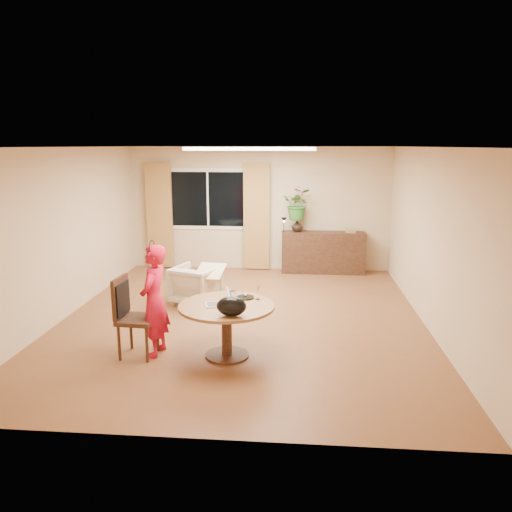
{
  "coord_description": "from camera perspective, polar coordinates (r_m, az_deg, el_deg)",
  "views": [
    {
      "loc": [
        0.84,
        -7.28,
        2.63
      ],
      "look_at": [
        0.23,
        -0.2,
        1.04
      ],
      "focal_mm": 35.0,
      "sensor_mm": 36.0,
      "label": 1
    }
  ],
  "objects": [
    {
      "name": "wall_right",
      "position": [
        7.64,
        19.35,
        1.85
      ],
      "size": [
        0.0,
        6.5,
        6.5
      ],
      "primitive_type": "plane",
      "rotation": [
        1.57,
        0.0,
        -1.57
      ],
      "color": "tan",
      "rests_on": "floor"
    },
    {
      "name": "armchair",
      "position": [
        8.49,
        -6.91,
        -3.27
      ],
      "size": [
        0.89,
        0.9,
        0.65
      ],
      "primitive_type": "imported",
      "rotation": [
        0.0,
        0.0,
        2.8
      ],
      "color": "beige",
      "rests_on": "floor"
    },
    {
      "name": "vase",
      "position": [
        10.42,
        4.72,
        3.46
      ],
      "size": [
        0.3,
        0.3,
        0.25
      ],
      "primitive_type": "imported",
      "rotation": [
        0.0,
        0.0,
        -0.29
      ],
      "color": "black",
      "rests_on": "sideboard"
    },
    {
      "name": "desk_lamp",
      "position": [
        10.37,
        3.2,
        3.63
      ],
      "size": [
        0.16,
        0.16,
        0.32
      ],
      "primitive_type": null,
      "rotation": [
        0.0,
        0.0,
        -0.3
      ],
      "color": "black",
      "rests_on": "sideboard"
    },
    {
      "name": "dining_chair",
      "position": [
        6.49,
        -13.38,
        -6.82
      ],
      "size": [
        0.53,
        0.49,
        1.02
      ],
      "primitive_type": null,
      "rotation": [
        0.0,
        0.0,
        -0.08
      ],
      "color": "black",
      "rests_on": "floor"
    },
    {
      "name": "ceiling",
      "position": [
        7.33,
        -1.67,
        12.35
      ],
      "size": [
        6.5,
        6.5,
        0.0
      ],
      "primitive_type": "plane",
      "rotation": [
        3.14,
        0.0,
        0.0
      ],
      "color": "white",
      "rests_on": "wall_back"
    },
    {
      "name": "bouquet",
      "position": [
        10.36,
        4.82,
        5.94
      ],
      "size": [
        0.64,
        0.57,
        0.66
      ],
      "primitive_type": "imported",
      "rotation": [
        0.0,
        0.0,
        -0.09
      ],
      "color": "#396C28",
      "rests_on": "vase"
    },
    {
      "name": "floor",
      "position": [
        7.78,
        -1.55,
        -7.16
      ],
      "size": [
        6.5,
        6.5,
        0.0
      ],
      "primitive_type": "plane",
      "color": "brown",
      "rests_on": "ground"
    },
    {
      "name": "pot_lid",
      "position": [
        6.49,
        -1.21,
        -4.67
      ],
      "size": [
        0.28,
        0.28,
        0.04
      ],
      "primitive_type": null,
      "rotation": [
        0.0,
        0.0,
        -0.28
      ],
      "color": "white",
      "rests_on": "dining_table"
    },
    {
      "name": "book_stack",
      "position": [
        10.49,
        10.77,
        2.89
      ],
      "size": [
        0.22,
        0.18,
        0.09
      ],
      "primitive_type": null,
      "rotation": [
        0.0,
        0.0,
        0.12
      ],
      "color": "#906B49",
      "rests_on": "sideboard"
    },
    {
      "name": "wine_glass",
      "position": [
        6.41,
        0.21,
        -4.2
      ],
      "size": [
        0.08,
        0.08,
        0.19
      ],
      "primitive_type": null,
      "rotation": [
        0.0,
        0.0,
        0.32
      ],
      "color": "white",
      "rests_on": "dining_table"
    },
    {
      "name": "curtain_right",
      "position": [
        10.58,
        0.06,
        4.51
      ],
      "size": [
        0.55,
        0.08,
        2.25
      ],
      "primitive_type": "cube",
      "color": "olive",
      "rests_on": "wall_back"
    },
    {
      "name": "child",
      "position": [
        6.42,
        -11.56,
        -5.02
      ],
      "size": [
        0.55,
        0.39,
        1.43
      ],
      "primitive_type": "imported",
      "rotation": [
        0.0,
        0.0,
        -1.65
      ],
      "color": "#B6190E",
      "rests_on": "floor"
    },
    {
      "name": "laptop",
      "position": [
        6.21,
        -4.36,
        -4.61
      ],
      "size": [
        0.39,
        0.31,
        0.22
      ],
      "primitive_type": null,
      "rotation": [
        0.0,
        0.0,
        0.29
      ],
      "color": "#B7B7BC",
      "rests_on": "dining_table"
    },
    {
      "name": "window",
      "position": [
        10.75,
        -5.52,
        6.49
      ],
      "size": [
        1.7,
        0.03,
        1.3
      ],
      "color": "white",
      "rests_on": "wall_back"
    },
    {
      "name": "tumbler",
      "position": [
        6.45,
        -2.65,
        -4.49
      ],
      "size": [
        0.09,
        0.09,
        0.11
      ],
      "primitive_type": null,
      "rotation": [
        0.0,
        0.0,
        -0.24
      ],
      "color": "white",
      "rests_on": "dining_table"
    },
    {
      "name": "handbag",
      "position": [
        5.81,
        -2.83,
        -5.76
      ],
      "size": [
        0.4,
        0.31,
        0.23
      ],
      "primitive_type": null,
      "rotation": [
        0.0,
        0.0,
        -0.33
      ],
      "color": "black",
      "rests_on": "dining_table"
    },
    {
      "name": "dining_table",
      "position": [
        6.29,
        -3.38,
        -6.85
      ],
      "size": [
        1.2,
        1.2,
        0.69
      ],
      "color": "brown",
      "rests_on": "floor"
    },
    {
      "name": "sideboard",
      "position": [
        10.53,
        7.68,
        0.42
      ],
      "size": [
        1.72,
        0.42,
        0.86
      ],
      "primitive_type": "cube",
      "color": "black",
      "rests_on": "floor"
    },
    {
      "name": "curtain_left",
      "position": [
        10.95,
        -10.98,
        4.56
      ],
      "size": [
        0.55,
        0.08,
        2.25
      ],
      "primitive_type": "cube",
      "color": "olive",
      "rests_on": "wall_back"
    },
    {
      "name": "wall_back",
      "position": [
        10.65,
        0.38,
        5.4
      ],
      "size": [
        5.5,
        0.0,
        5.5
      ],
      "primitive_type": "plane",
      "rotation": [
        1.57,
        0.0,
        0.0
      ],
      "color": "tan",
      "rests_on": "floor"
    },
    {
      "name": "ceiling_panel",
      "position": [
        8.52,
        -0.73,
        12.14
      ],
      "size": [
        2.2,
        0.35,
        0.05
      ],
      "primitive_type": "cube",
      "color": "white",
      "rests_on": "ceiling"
    },
    {
      "name": "wall_left",
      "position": [
        8.22,
        -21.03,
        2.43
      ],
      "size": [
        0.0,
        6.5,
        6.5
      ],
      "primitive_type": "plane",
      "rotation": [
        1.57,
        0.0,
        1.57
      ],
      "color": "tan",
      "rests_on": "floor"
    },
    {
      "name": "throw",
      "position": [
        8.27,
        -5.26,
        -1.22
      ],
      "size": [
        0.5,
        0.59,
        0.03
      ],
      "primitive_type": null,
      "rotation": [
        0.0,
        0.0,
        -0.1
      ],
      "color": "beige",
      "rests_on": "armchair"
    }
  ]
}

